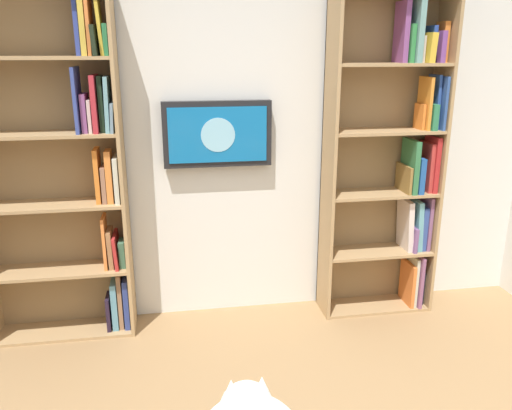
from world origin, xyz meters
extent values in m
cube|color=silver|center=(0.00, -2.23, 1.35)|extent=(4.52, 0.06, 2.70)
cube|color=tan|center=(-1.45, -2.04, 1.08)|extent=(0.02, 0.28, 2.15)
cube|color=tan|center=(-0.69, -2.04, 1.08)|extent=(0.02, 0.28, 2.15)
cube|color=#93754E|center=(-1.07, -2.17, 1.08)|extent=(0.78, 0.01, 2.15)
cube|color=tan|center=(-1.07, -2.04, 0.01)|extent=(0.74, 0.27, 0.02)
cube|color=tan|center=(-1.07, -2.04, 0.44)|extent=(0.74, 0.27, 0.02)
cube|color=tan|center=(-1.07, -2.04, 0.86)|extent=(0.74, 0.27, 0.02)
cube|color=tan|center=(-1.07, -2.04, 1.29)|extent=(0.74, 0.27, 0.02)
cube|color=tan|center=(-1.07, -2.04, 1.72)|extent=(0.74, 0.27, 0.02)
cube|color=black|center=(-1.41, -2.05, 0.14)|extent=(0.04, 0.17, 0.25)
cube|color=#865278|center=(-1.38, -2.02, 0.21)|extent=(0.02, 0.24, 0.38)
cube|color=beige|center=(-1.35, -2.05, 0.20)|extent=(0.02, 0.24, 0.37)
cube|color=orange|center=(-1.33, -2.03, 0.18)|extent=(0.03, 0.21, 0.32)
cube|color=#845680|center=(-1.42, -2.04, 0.64)|extent=(0.02, 0.19, 0.39)
cube|color=#334C99|center=(-1.38, -2.04, 0.60)|extent=(0.04, 0.18, 0.31)
cube|color=#61A5B3|center=(-1.35, -2.02, 0.63)|extent=(0.05, 0.16, 0.36)
cube|color=slate|center=(-1.31, -2.03, 0.53)|extent=(0.03, 0.21, 0.18)
cube|color=silver|center=(-1.28, -2.04, 0.63)|extent=(0.06, 0.20, 0.36)
cube|color=#B52627|center=(-1.42, -2.02, 1.06)|extent=(0.03, 0.19, 0.38)
cube|color=#B83430|center=(-1.38, -2.04, 1.04)|extent=(0.03, 0.20, 0.33)
cube|color=black|center=(-1.35, -2.05, 0.98)|extent=(0.03, 0.12, 0.21)
cube|color=#2153A0|center=(-1.31, -2.03, 0.99)|extent=(0.04, 0.24, 0.24)
cube|color=#317144|center=(-1.26, -2.02, 1.05)|extent=(0.04, 0.22, 0.36)
cube|color=olive|center=(-1.23, -2.03, 0.97)|extent=(0.02, 0.23, 0.18)
cube|color=#315399|center=(-1.42, -2.02, 1.47)|extent=(0.02, 0.22, 0.34)
cube|color=#2D4F9D|center=(-1.40, -2.04, 1.48)|extent=(0.03, 0.15, 0.35)
cube|color=#2B774D|center=(-1.37, -2.03, 1.38)|extent=(0.04, 0.22, 0.17)
cube|color=orange|center=(-1.33, -2.02, 1.47)|extent=(0.02, 0.18, 0.34)
cube|color=orange|center=(-1.30, -2.03, 1.38)|extent=(0.02, 0.13, 0.17)
cube|color=orange|center=(-1.41, -2.04, 1.85)|extent=(0.03, 0.12, 0.25)
cube|color=#75418D|center=(-1.37, -2.04, 1.82)|extent=(0.03, 0.23, 0.19)
cube|color=#2644A0|center=(-1.34, -2.05, 1.84)|extent=(0.03, 0.14, 0.23)
cube|color=gold|center=(-1.30, -2.02, 1.82)|extent=(0.05, 0.21, 0.18)
cube|color=silver|center=(-1.25, -2.04, 1.81)|extent=(0.03, 0.17, 0.16)
cube|color=#6C9F9B|center=(-1.21, -2.04, 1.92)|extent=(0.04, 0.24, 0.38)
cube|color=#328643|center=(-1.18, -2.02, 1.84)|extent=(0.03, 0.16, 0.23)
cube|color=#864789|center=(-1.14, -2.04, 1.91)|extent=(0.03, 0.17, 0.37)
cube|color=tan|center=(0.64, -2.04, 1.11)|extent=(0.02, 0.28, 2.21)
cube|color=#93754E|center=(1.07, -2.17, 1.11)|extent=(0.90, 0.01, 2.21)
cube|color=tan|center=(1.07, -2.04, 0.01)|extent=(0.86, 0.27, 0.02)
cube|color=tan|center=(1.07, -2.04, 0.45)|extent=(0.86, 0.27, 0.02)
cube|color=tan|center=(1.07, -2.04, 0.89)|extent=(0.86, 0.27, 0.02)
cube|color=tan|center=(1.07, -2.04, 1.33)|extent=(0.86, 0.27, 0.02)
cube|color=tan|center=(1.07, -2.04, 1.76)|extent=(0.86, 0.27, 0.02)
cube|color=#2F408A|center=(0.67, -2.05, 0.19)|extent=(0.03, 0.18, 0.35)
cube|color=#9B704E|center=(0.71, -2.04, 0.21)|extent=(0.03, 0.14, 0.38)
cube|color=#5993AB|center=(0.75, -2.05, 0.18)|extent=(0.04, 0.18, 0.33)
cube|color=black|center=(0.79, -2.03, 0.13)|extent=(0.02, 0.16, 0.23)
cube|color=#416E4F|center=(0.67, -2.03, 0.54)|extent=(0.04, 0.12, 0.17)
cube|color=#B62928|center=(0.71, -2.05, 0.56)|extent=(0.03, 0.24, 0.21)
cube|color=#A37246|center=(0.75, -2.04, 0.58)|extent=(0.04, 0.16, 0.25)
cube|color=orange|center=(0.78, -2.03, 0.63)|extent=(0.02, 0.17, 0.34)
cube|color=beige|center=(0.67, -2.04, 1.04)|extent=(0.03, 0.21, 0.28)
cube|color=orange|center=(0.71, -2.02, 1.06)|extent=(0.04, 0.13, 0.33)
cube|color=#97684E|center=(0.75, -2.04, 1.01)|extent=(0.03, 0.17, 0.23)
cube|color=orange|center=(0.79, -2.04, 1.06)|extent=(0.03, 0.16, 0.33)
cube|color=#6F8CA0|center=(0.67, -2.02, 1.42)|extent=(0.03, 0.20, 0.17)
cube|color=#6CA2AC|center=(0.69, -2.03, 1.50)|extent=(0.03, 0.18, 0.33)
cube|color=black|center=(0.72, -2.03, 1.50)|extent=(0.03, 0.13, 0.33)
cube|color=#AD2832|center=(0.76, -2.04, 1.50)|extent=(0.03, 0.22, 0.33)
cube|color=beige|center=(0.79, -2.04, 1.43)|extent=(0.02, 0.17, 0.19)
cube|color=#854980|center=(0.83, -2.04, 1.45)|extent=(0.03, 0.17, 0.23)
cube|color=#34448F|center=(0.86, -2.03, 1.52)|extent=(0.02, 0.22, 0.38)
cube|color=#2E7E49|center=(0.67, -2.05, 1.86)|extent=(0.03, 0.17, 0.18)
cube|color=gold|center=(0.70, -2.03, 1.96)|extent=(0.04, 0.13, 0.37)
cube|color=black|center=(0.73, -2.02, 1.86)|extent=(0.03, 0.24, 0.17)
cube|color=orange|center=(0.76, -2.05, 1.95)|extent=(0.02, 0.19, 0.35)
cube|color=gold|center=(0.79, -2.03, 1.94)|extent=(0.03, 0.14, 0.33)
cube|color=#304098|center=(0.82, -2.05, 1.97)|extent=(0.03, 0.14, 0.39)
cube|color=black|center=(0.03, -2.15, 1.28)|extent=(0.70, 0.06, 0.43)
cube|color=#146BB2|center=(0.03, -2.12, 1.28)|extent=(0.63, 0.01, 0.36)
cylinder|color=#8CCCEA|center=(0.03, -2.11, 1.28)|extent=(0.22, 0.00, 0.22)
sphere|color=white|center=(0.19, 0.18, 1.01)|extent=(0.13, 0.13, 0.13)
cone|color=white|center=(0.15, 0.18, 1.06)|extent=(0.06, 0.06, 0.07)
cone|color=white|center=(0.22, 0.18, 1.06)|extent=(0.06, 0.06, 0.07)
cone|color=beige|center=(0.15, 0.18, 1.05)|extent=(0.03, 0.03, 0.05)
cone|color=beige|center=(0.22, 0.18, 1.05)|extent=(0.03, 0.03, 0.05)
camera|label=1|loc=(0.33, 1.17, 1.81)|focal=36.14mm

